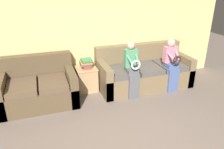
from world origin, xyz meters
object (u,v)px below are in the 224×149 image
at_px(child_left_seated, 132,68).
at_px(book_stack, 86,63).
at_px(side_shelf, 87,78).
at_px(couch_main, 143,72).
at_px(child_right_seated, 171,63).
at_px(couch_side, 38,88).

height_order(child_left_seated, book_stack, child_left_seated).
distance_m(child_left_seated, side_shelf, 1.11).
relative_size(couch_main, side_shelf, 3.96).
bearing_deg(book_stack, side_shelf, -134.30).
relative_size(couch_main, book_stack, 7.08).
bearing_deg(side_shelf, child_left_seated, -34.71).
relative_size(child_right_seated, book_stack, 3.85).
bearing_deg(couch_side, child_right_seated, -7.04).
bearing_deg(child_right_seated, couch_main, 140.12).
relative_size(child_left_seated, side_shelf, 2.20).
bearing_deg(book_stack, couch_side, -166.93).
bearing_deg(child_right_seated, child_left_seated, 179.93).
relative_size(side_shelf, book_stack, 1.79).
bearing_deg(couch_side, child_left_seated, -10.46).
bearing_deg(child_right_seated, couch_side, 172.96).
relative_size(couch_main, child_left_seated, 1.80).
distance_m(couch_main, child_left_seated, 0.70).
distance_m(child_left_seated, book_stack, 1.04).
height_order(child_left_seated, child_right_seated, child_left_seated).
bearing_deg(couch_main, child_right_seated, -39.88).
xyz_separation_m(couch_side, book_stack, (1.06, 0.25, 0.33)).
distance_m(child_left_seated, child_right_seated, 0.96).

